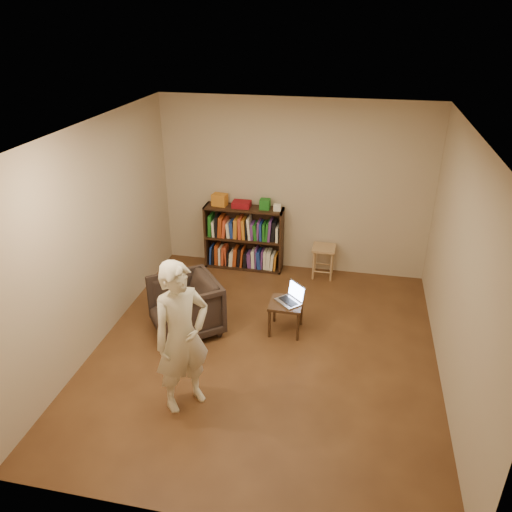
% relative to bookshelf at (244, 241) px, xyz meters
% --- Properties ---
extents(floor, '(4.50, 4.50, 0.00)m').
position_rel_bookshelf_xyz_m(floor, '(0.72, -2.09, -0.44)').
color(floor, '#492B17').
rests_on(floor, ground).
extents(ceiling, '(4.50, 4.50, 0.00)m').
position_rel_bookshelf_xyz_m(ceiling, '(0.72, -2.09, 2.16)').
color(ceiling, silver).
rests_on(ceiling, wall_back).
extents(wall_back, '(4.00, 0.00, 4.00)m').
position_rel_bookshelf_xyz_m(wall_back, '(0.72, 0.16, 0.86)').
color(wall_back, '#C3B494').
rests_on(wall_back, floor).
extents(wall_left, '(0.00, 4.50, 4.50)m').
position_rel_bookshelf_xyz_m(wall_left, '(-1.28, -2.09, 0.86)').
color(wall_left, '#C3B494').
rests_on(wall_left, floor).
extents(wall_right, '(0.00, 4.50, 4.50)m').
position_rel_bookshelf_xyz_m(wall_right, '(2.72, -2.09, 0.86)').
color(wall_right, '#C3B494').
rests_on(wall_right, floor).
extents(bookshelf, '(1.20, 0.30, 1.00)m').
position_rel_bookshelf_xyz_m(bookshelf, '(0.00, 0.00, 0.00)').
color(bookshelf, black).
rests_on(bookshelf, floor).
extents(box_yellow, '(0.24, 0.19, 0.18)m').
position_rel_bookshelf_xyz_m(box_yellow, '(-0.37, 0.00, 0.65)').
color(box_yellow, orange).
rests_on(box_yellow, bookshelf).
extents(red_cloth, '(0.27, 0.20, 0.09)m').
position_rel_bookshelf_xyz_m(red_cloth, '(-0.03, -0.00, 0.61)').
color(red_cloth, maroon).
rests_on(red_cloth, bookshelf).
extents(box_green, '(0.15, 0.15, 0.15)m').
position_rel_bookshelf_xyz_m(box_green, '(0.32, -0.00, 0.63)').
color(box_green, '#1D6F1F').
rests_on(box_green, bookshelf).
extents(box_white, '(0.12, 0.12, 0.09)m').
position_rel_bookshelf_xyz_m(box_white, '(0.51, -0.02, 0.60)').
color(box_white, white).
rests_on(box_white, bookshelf).
extents(stool, '(0.34, 0.34, 0.49)m').
position_rel_bookshelf_xyz_m(stool, '(1.24, -0.06, -0.05)').
color(stool, '#A4854F').
rests_on(stool, floor).
extents(armchair, '(1.09, 1.09, 0.72)m').
position_rel_bookshelf_xyz_m(armchair, '(-0.32, -1.87, -0.08)').
color(armchair, '#302720').
rests_on(armchair, floor).
extents(side_table, '(0.41, 0.41, 0.42)m').
position_rel_bookshelf_xyz_m(side_table, '(0.90, -1.61, -0.09)').
color(side_table, black).
rests_on(side_table, floor).
extents(laptop, '(0.40, 0.40, 0.23)m').
position_rel_bookshelf_xyz_m(laptop, '(0.97, -1.57, 0.03)').
color(laptop, silver).
rests_on(laptop, side_table).
extents(person, '(0.68, 0.70, 1.62)m').
position_rel_bookshelf_xyz_m(person, '(0.10, -3.09, 0.37)').
color(person, beige).
rests_on(person, floor).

